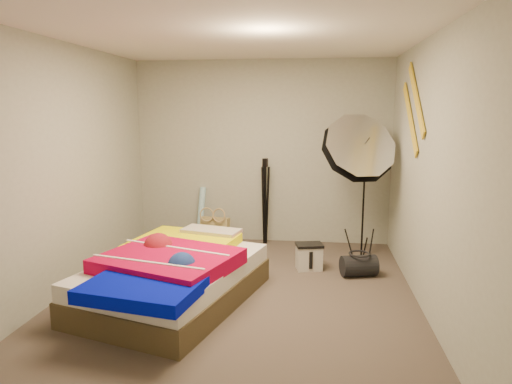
% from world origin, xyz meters
% --- Properties ---
extents(floor, '(4.00, 4.00, 0.00)m').
position_xyz_m(floor, '(0.00, 0.00, 0.00)').
color(floor, '#4D4238').
rests_on(floor, ground).
extents(ceiling, '(4.00, 4.00, 0.00)m').
position_xyz_m(ceiling, '(0.00, 0.00, 2.50)').
color(ceiling, silver).
rests_on(ceiling, wall_back).
extents(wall_back, '(3.50, 0.00, 3.50)m').
position_xyz_m(wall_back, '(0.00, 2.00, 1.25)').
color(wall_back, '#9EA292').
rests_on(wall_back, floor).
extents(wall_front, '(3.50, 0.00, 3.50)m').
position_xyz_m(wall_front, '(0.00, -2.00, 1.25)').
color(wall_front, '#9EA292').
rests_on(wall_front, floor).
extents(wall_left, '(0.00, 4.00, 4.00)m').
position_xyz_m(wall_left, '(-1.75, 0.00, 1.25)').
color(wall_left, '#9EA292').
rests_on(wall_left, floor).
extents(wall_right, '(0.00, 4.00, 4.00)m').
position_xyz_m(wall_right, '(1.75, 0.00, 1.25)').
color(wall_right, '#9EA292').
rests_on(wall_right, floor).
extents(tote_bag, '(0.41, 0.23, 0.40)m').
position_xyz_m(tote_bag, '(-0.60, 1.65, 0.20)').
color(tote_bag, tan).
rests_on(tote_bag, floor).
extents(wrapping_roll, '(0.15, 0.23, 0.76)m').
position_xyz_m(wrapping_roll, '(-0.86, 1.90, 0.38)').
color(wrapping_roll, '#4CAFCE').
rests_on(wrapping_roll, floor).
extents(camera_case, '(0.32, 0.26, 0.28)m').
position_xyz_m(camera_case, '(0.69, 0.86, 0.14)').
color(camera_case, beige).
rests_on(camera_case, floor).
extents(duffel_bag, '(0.44, 0.33, 0.24)m').
position_xyz_m(duffel_bag, '(1.24, 0.71, 0.12)').
color(duffel_bag, black).
rests_on(duffel_bag, floor).
extents(wall_stripe_upper, '(0.02, 0.91, 0.78)m').
position_xyz_m(wall_stripe_upper, '(1.73, 0.60, 1.95)').
color(wall_stripe_upper, gold).
rests_on(wall_stripe_upper, wall_right).
extents(wall_stripe_lower, '(0.02, 0.91, 0.78)m').
position_xyz_m(wall_stripe_lower, '(1.73, 0.85, 1.75)').
color(wall_stripe_lower, gold).
rests_on(wall_stripe_lower, wall_right).
extents(bed, '(1.71, 2.18, 0.54)m').
position_xyz_m(bed, '(-0.60, -0.22, 0.27)').
color(bed, '#493C26').
rests_on(bed, floor).
extents(photo_umbrella, '(1.02, 0.84, 1.89)m').
position_xyz_m(photo_umbrella, '(1.23, 1.32, 1.35)').
color(photo_umbrella, black).
rests_on(photo_umbrella, floor).
extents(camera_tripod, '(0.08, 0.08, 1.19)m').
position_xyz_m(camera_tripod, '(0.07, 1.84, 0.68)').
color(camera_tripod, black).
rests_on(camera_tripod, floor).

